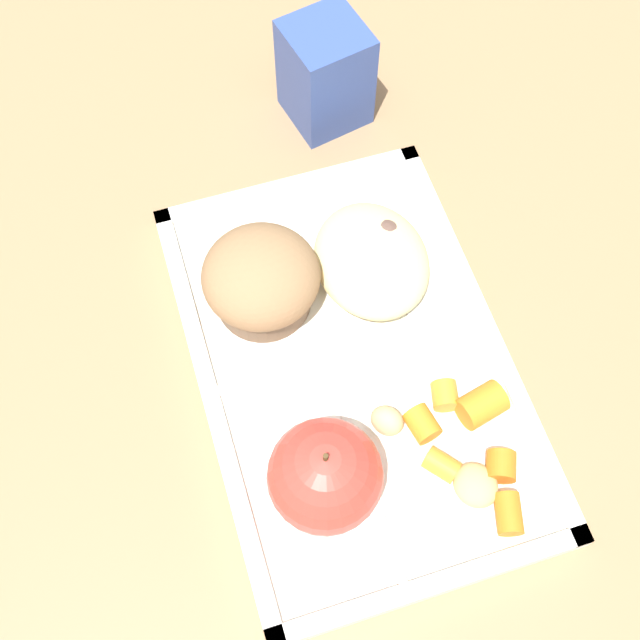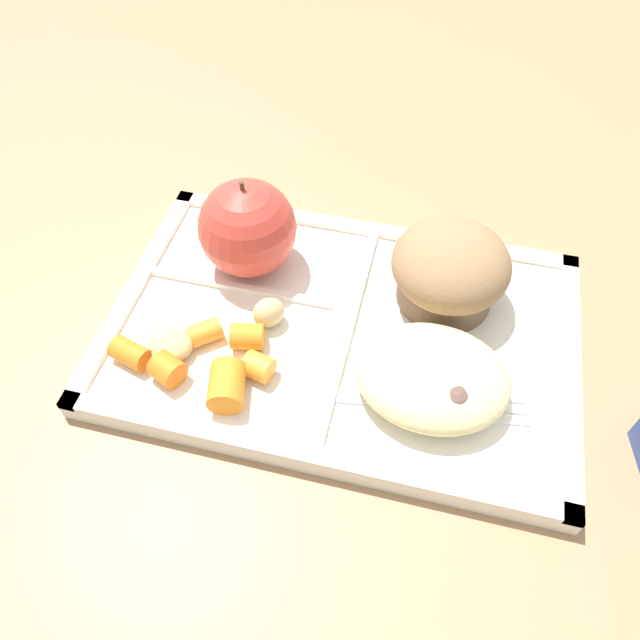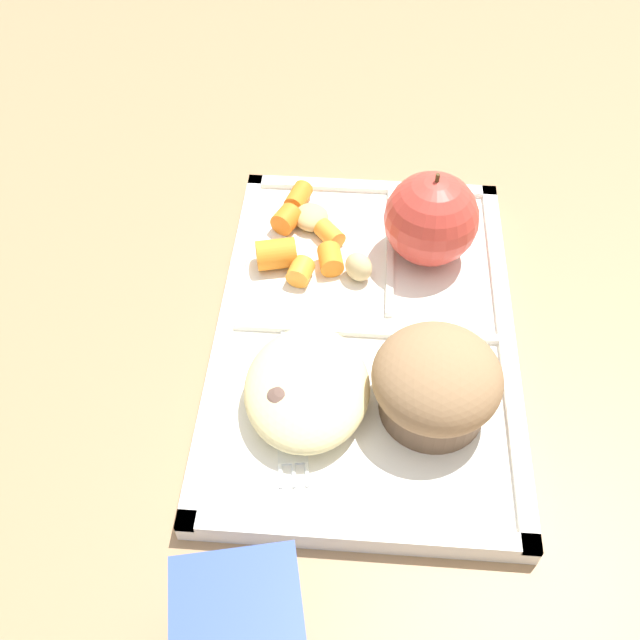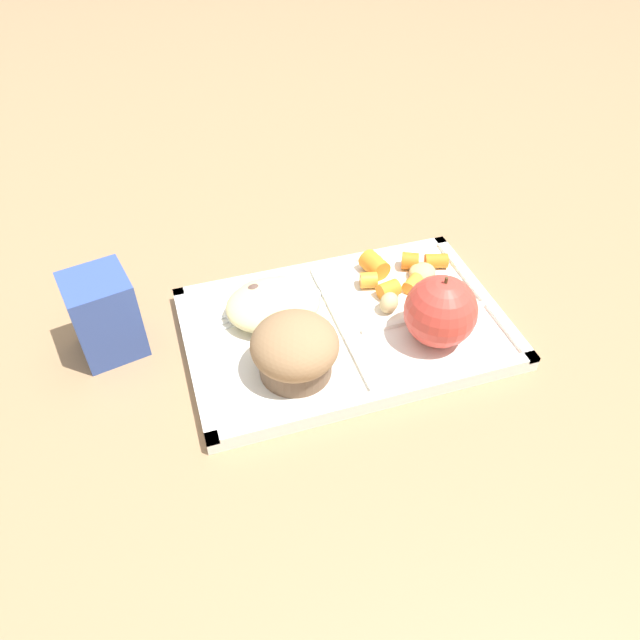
# 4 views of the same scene
# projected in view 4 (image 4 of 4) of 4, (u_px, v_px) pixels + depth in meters

# --- Properties ---
(ground) EXTENTS (6.00, 6.00, 0.00)m
(ground) POSITION_uv_depth(u_px,v_px,m) (345.00, 333.00, 0.74)
(ground) COLOR #997551
(lunch_tray) EXTENTS (0.38, 0.25, 0.02)m
(lunch_tray) POSITION_uv_depth(u_px,v_px,m) (345.00, 329.00, 0.73)
(lunch_tray) COLOR white
(lunch_tray) RESTS_ON ground
(green_apple) EXTENTS (0.08, 0.08, 0.09)m
(green_apple) POSITION_uv_depth(u_px,v_px,m) (440.00, 311.00, 0.68)
(green_apple) COLOR #C63D33
(green_apple) RESTS_ON lunch_tray
(bran_muffin) EXTENTS (0.10, 0.10, 0.07)m
(bran_muffin) POSITION_uv_depth(u_px,v_px,m) (295.00, 349.00, 0.65)
(bran_muffin) COLOR brown
(bran_muffin) RESTS_ON lunch_tray
(carrot_slice_small) EXTENTS (0.03, 0.03, 0.02)m
(carrot_slice_small) POSITION_uv_depth(u_px,v_px,m) (436.00, 261.00, 0.80)
(carrot_slice_small) COLOR orange
(carrot_slice_small) RESTS_ON lunch_tray
(carrot_slice_tilted) EXTENTS (0.03, 0.03, 0.02)m
(carrot_slice_tilted) POSITION_uv_depth(u_px,v_px,m) (369.00, 280.00, 0.77)
(carrot_slice_tilted) COLOR orange
(carrot_slice_tilted) RESTS_ON lunch_tray
(carrot_slice_back) EXTENTS (0.03, 0.03, 0.02)m
(carrot_slice_back) POSITION_uv_depth(u_px,v_px,m) (410.00, 261.00, 0.80)
(carrot_slice_back) COLOR orange
(carrot_slice_back) RESTS_ON lunch_tray
(carrot_slice_large) EXTENTS (0.03, 0.03, 0.02)m
(carrot_slice_large) POSITION_uv_depth(u_px,v_px,m) (413.00, 284.00, 0.77)
(carrot_slice_large) COLOR orange
(carrot_slice_large) RESTS_ON lunch_tray
(carrot_slice_center) EXTENTS (0.03, 0.03, 0.02)m
(carrot_slice_center) POSITION_uv_depth(u_px,v_px,m) (389.00, 290.00, 0.76)
(carrot_slice_center) COLOR orange
(carrot_slice_center) RESTS_ON lunch_tray
(carrot_slice_edge) EXTENTS (0.03, 0.04, 0.03)m
(carrot_slice_edge) POSITION_uv_depth(u_px,v_px,m) (374.00, 265.00, 0.79)
(carrot_slice_edge) COLOR orange
(carrot_slice_edge) RESTS_ON lunch_tray
(potato_chunk_large) EXTENTS (0.03, 0.03, 0.03)m
(potato_chunk_large) POSITION_uv_depth(u_px,v_px,m) (389.00, 303.00, 0.74)
(potato_chunk_large) COLOR tan
(potato_chunk_large) RESTS_ON lunch_tray
(potato_chunk_corner) EXTENTS (0.04, 0.04, 0.02)m
(potato_chunk_corner) POSITION_uv_depth(u_px,v_px,m) (422.00, 272.00, 0.79)
(potato_chunk_corner) COLOR tan
(potato_chunk_corner) RESTS_ON lunch_tray
(egg_noodle_pile) EXTENTS (0.12, 0.10, 0.04)m
(egg_noodle_pile) POSITION_uv_depth(u_px,v_px,m) (273.00, 304.00, 0.73)
(egg_noodle_pile) COLOR beige
(egg_noodle_pile) RESTS_ON lunch_tray
(meatball_side) EXTENTS (0.03, 0.03, 0.03)m
(meatball_side) POSITION_uv_depth(u_px,v_px,m) (264.00, 321.00, 0.71)
(meatball_side) COLOR brown
(meatball_side) RESTS_ON lunch_tray
(meatball_center) EXTENTS (0.03, 0.03, 0.03)m
(meatball_center) POSITION_uv_depth(u_px,v_px,m) (280.00, 308.00, 0.73)
(meatball_center) COLOR brown
(meatball_center) RESTS_ON lunch_tray
(meatball_back) EXTENTS (0.03, 0.03, 0.03)m
(meatball_back) POSITION_uv_depth(u_px,v_px,m) (291.00, 305.00, 0.73)
(meatball_back) COLOR #755B4C
(meatball_back) RESTS_ON lunch_tray
(meatball_front) EXTENTS (0.04, 0.04, 0.04)m
(meatball_front) POSITION_uv_depth(u_px,v_px,m) (256.00, 298.00, 0.73)
(meatball_front) COLOR brown
(meatball_front) RESTS_ON lunch_tray
(plastic_fork) EXTENTS (0.15, 0.04, 0.00)m
(plastic_fork) POSITION_uv_depth(u_px,v_px,m) (263.00, 311.00, 0.74)
(plastic_fork) COLOR white
(plastic_fork) RESTS_ON lunch_tray
(milk_carton) EXTENTS (0.08, 0.08, 0.10)m
(milk_carton) POSITION_uv_depth(u_px,v_px,m) (104.00, 315.00, 0.68)
(milk_carton) COLOR #334C99
(milk_carton) RESTS_ON ground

